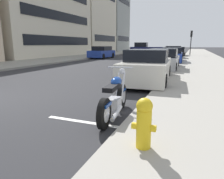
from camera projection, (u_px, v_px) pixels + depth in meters
sidewalk_near_curb at (208, 68)px, 14.22m from camera, size 120.00×4.40×0.14m
sidewalk_far_curb at (40, 61)px, 19.39m from camera, size 120.00×5.00×0.14m
parking_stall_stripe at (92, 123)px, 4.36m from camera, size 0.12×2.20×0.01m
parked_motorcycle at (115, 99)px, 4.68m from camera, size 2.08×0.62×1.11m
parked_car_across_street at (148, 67)px, 8.91m from camera, size 4.66×2.04×1.44m
parked_car_mid_block at (164, 60)px, 13.43m from camera, size 4.42×1.90×1.38m
parked_car_second_in_row at (172, 56)px, 18.58m from camera, size 4.74×2.07×1.38m
parked_car_at_intersection at (173, 53)px, 23.86m from camera, size 4.33×2.08×1.46m
parked_car_far_down_curb at (178, 52)px, 28.29m from camera, size 4.31×1.83×1.30m
crossing_truck at (146, 49)px, 34.86m from camera, size 2.28×5.46×1.96m
car_opposite_curb at (102, 53)px, 24.68m from camera, size 4.10×2.03×1.42m
fire_hydrant at (144, 122)px, 2.98m from camera, size 0.24×0.36×0.76m
traffic_signal_near_corner at (191, 37)px, 29.14m from camera, size 0.36×0.28×3.40m
townhouse_mid_block at (25, 21)px, 27.82m from camera, size 16.00×11.77×9.58m
townhouse_behind_pole at (85, 20)px, 39.87m from camera, size 11.47×8.77×12.58m
townhouse_near_left at (105, 23)px, 50.03m from camera, size 9.46×9.79×13.56m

